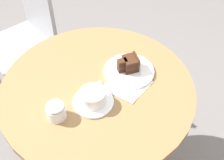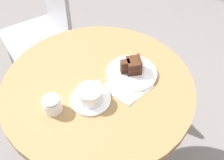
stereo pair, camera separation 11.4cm
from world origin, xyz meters
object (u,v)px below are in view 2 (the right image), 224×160
(sugar_pot, at_px, (52,104))
(cake_slice, at_px, (132,66))
(cafe_chair, at_px, (46,20))
(napkin, at_px, (128,86))
(coffee_cup, at_px, (90,94))
(teaspoon, at_px, (92,89))
(fork, at_px, (142,79))
(saucer, at_px, (91,100))
(cake_plate, at_px, (132,73))

(sugar_pot, bearing_deg, cake_slice, -26.98)
(cafe_chair, bearing_deg, napkin, 2.50)
(cake_slice, height_order, napkin, cake_slice)
(coffee_cup, distance_m, napkin, 0.17)
(cafe_chair, bearing_deg, teaspoon, -7.05)
(coffee_cup, bearing_deg, fork, -34.02)
(cake_slice, height_order, cafe_chair, cafe_chair)
(cafe_chair, distance_m, sugar_pot, 0.87)
(saucer, xyz_separation_m, cafe_chair, (0.50, 0.68, -0.16))
(napkin, bearing_deg, saucer, 146.13)
(cake_slice, xyz_separation_m, napkin, (-0.08, -0.02, -0.04))
(cake_slice, height_order, fork, cake_slice)
(fork, height_order, napkin, fork)
(cake_slice, bearing_deg, cafe_chair, 69.50)
(cafe_chair, bearing_deg, coffee_cup, -8.83)
(coffee_cup, height_order, cake_plate, coffee_cup)
(cafe_chair, bearing_deg, saucer, -8.86)
(napkin, relative_size, cafe_chair, 0.20)
(teaspoon, bearing_deg, cafe_chair, 94.73)
(fork, bearing_deg, napkin, -54.37)
(coffee_cup, distance_m, cake_plate, 0.23)
(coffee_cup, relative_size, sugar_pot, 1.85)
(coffee_cup, relative_size, teaspoon, 1.57)
(sugar_pot, bearing_deg, cake_plate, -27.92)
(cafe_chair, height_order, sugar_pot, cafe_chair)
(cake_plate, bearing_deg, coffee_cup, 161.30)
(saucer, distance_m, fork, 0.24)
(coffee_cup, xyz_separation_m, cafe_chair, (0.50, 0.68, -0.19))
(cafe_chair, bearing_deg, fork, 6.88)
(fork, bearing_deg, teaspoon, -65.63)
(cake_plate, distance_m, cake_slice, 0.04)
(teaspoon, relative_size, cake_plate, 0.39)
(coffee_cup, height_order, sugar_pot, sugar_pot)
(teaspoon, bearing_deg, cake_plate, 10.05)
(fork, bearing_deg, cake_plate, -127.90)
(teaspoon, height_order, cake_slice, cake_slice)
(cake_slice, bearing_deg, fork, -114.18)
(saucer, bearing_deg, napkin, -33.87)
(saucer, bearing_deg, teaspoon, 24.25)
(saucer, relative_size, cake_slice, 1.68)
(sugar_pot, bearing_deg, teaspoon, -26.32)
(saucer, distance_m, coffee_cup, 0.03)
(coffee_cup, distance_m, cafe_chair, 0.87)
(cake_plate, bearing_deg, teaspoon, 150.60)
(cake_slice, distance_m, fork, 0.07)
(teaspoon, distance_m, napkin, 0.15)
(teaspoon, height_order, napkin, teaspoon)
(coffee_cup, bearing_deg, cake_slice, -17.44)
(coffee_cup, relative_size, cake_plate, 0.61)
(saucer, distance_m, napkin, 0.17)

